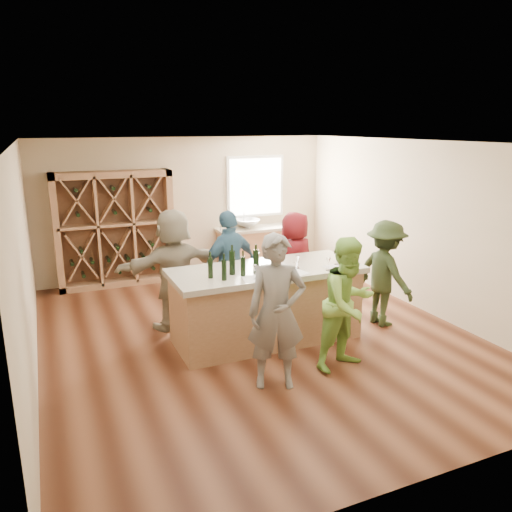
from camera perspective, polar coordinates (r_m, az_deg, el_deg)
name	(u,v)px	position (r m, az deg, el deg)	size (l,w,h in m)	color
floor	(255,337)	(7.57, -0.09, -9.25)	(6.00, 7.00, 0.10)	#572E1C
ceiling	(255,139)	(6.91, -0.10, 13.27)	(6.00, 7.00, 0.10)	white
wall_back	(187,207)	(10.40, -7.91, 5.61)	(6.00, 0.10, 2.80)	#C3AF8D
wall_front	(432,338)	(4.24, 19.51, -8.79)	(6.00, 0.10, 2.80)	#C3AF8D
wall_left	(20,267)	(6.56, -25.37, -1.10)	(0.10, 7.00, 2.80)	#C3AF8D
wall_right	(424,226)	(8.74, 18.61, 3.24)	(0.10, 7.00, 2.80)	#C3AF8D
window_frame	(255,186)	(10.77, -0.09, 7.95)	(1.30, 0.06, 1.30)	white
window_pane	(256,187)	(10.74, -0.01, 7.93)	(1.18, 0.01, 1.18)	white
wine_rack	(115,229)	(9.89, -15.81, 2.95)	(2.20, 0.45, 2.20)	#966A47
back_counter_base	(256,250)	(10.73, 0.00, 0.75)	(1.60, 0.58, 0.86)	#966A47
back_counter_top	(256,229)	(10.62, 0.00, 3.15)	(1.70, 0.62, 0.06)	#ACA28D
sink	(247,224)	(10.52, -1.01, 3.72)	(0.54, 0.54, 0.19)	silver
faucet	(244,220)	(10.68, -1.38, 4.19)	(0.02, 0.02, 0.30)	silver
tasting_counter_base	(266,307)	(7.20, 1.19, -5.82)	(2.60, 1.00, 1.00)	#966A47
tasting_counter_top	(267,271)	(7.03, 1.22, -1.69)	(2.72, 1.12, 0.08)	#ACA28D
wine_bottle_a	(210,268)	(6.55, -5.23, -1.38)	(0.07, 0.07, 0.27)	black
wine_bottle_b	(224,270)	(6.45, -3.67, -1.62)	(0.07, 0.07, 0.27)	black
wine_bottle_c	(232,263)	(6.68, -2.74, -0.77)	(0.08, 0.08, 0.33)	black
wine_bottle_d	(243,266)	(6.61, -1.49, -1.19)	(0.07, 0.07, 0.27)	black
wine_bottle_e	(256,262)	(6.72, 0.00, -0.66)	(0.08, 0.08, 0.33)	black
wine_glass_a	(255,272)	(6.48, -0.10, -1.83)	(0.08, 0.08, 0.20)	white
wine_glass_b	(296,269)	(6.67, 4.61, -1.48)	(0.07, 0.07, 0.18)	white
wine_glass_c	(328,264)	(6.95, 8.27, -0.95)	(0.07, 0.07, 0.18)	white
wine_glass_d	(298,262)	(7.01, 4.77, -0.74)	(0.06, 0.06, 0.17)	white
wine_glass_e	(337,259)	(7.27, 9.19, -0.32)	(0.06, 0.06, 0.16)	white
tasting_menu_a	(252,279)	(6.53, -0.51, -2.62)	(0.23, 0.31, 0.00)	white
tasting_menu_b	(297,272)	(6.84, 4.68, -1.85)	(0.23, 0.31, 0.00)	white
tasting_menu_c	(335,268)	(7.11, 8.97, -1.33)	(0.22, 0.30, 0.00)	white
person_near_left	(277,312)	(5.82, 2.37, -6.46)	(0.68, 0.49, 1.86)	slate
person_near_right	(348,304)	(6.39, 10.52, -5.39)	(0.83, 0.46, 1.72)	#8CC64C
person_server	(385,273)	(7.91, 14.52, -1.93)	(1.06, 0.49, 1.64)	#263319
person_far_mid	(230,266)	(7.81, -2.99, -1.20)	(1.04, 0.53, 1.77)	#335972
person_far_right	(295,261)	(8.34, 4.44, -0.59)	(0.81, 0.53, 1.66)	#590F14
person_far_left	(174,269)	(7.63, -9.35, -1.46)	(1.71, 0.62, 1.85)	gray
wine_glass_f	(258,259)	(7.15, 0.19, -0.32)	(0.07, 0.07, 0.18)	white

